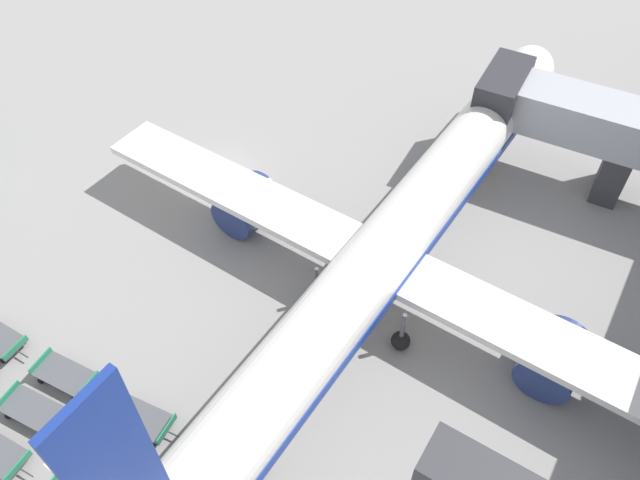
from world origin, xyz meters
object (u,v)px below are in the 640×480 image
at_px(baggage_dolly_row_mid_b_col_b, 34,410).
at_px(baggage_dolly_row_mid_b_col_c, 113,458).
at_px(baggage_dolly_row_far_col_d, 228,463).
at_px(baggage_dolly_row_far_col_c, 141,419).
at_px(airplane, 391,245).
at_px(baggage_dolly_row_far_col_b, 66,375).

height_order(baggage_dolly_row_mid_b_col_b, baggage_dolly_row_mid_b_col_c, same).
bearing_deg(baggage_dolly_row_far_col_d, baggage_dolly_row_far_col_c, -173.91).
xyz_separation_m(airplane, baggage_dolly_row_far_col_c, (-5.81, -13.45, -2.92)).
relative_size(airplane, baggage_dolly_row_far_col_d, 10.74).
relative_size(airplane, baggage_dolly_row_far_col_c, 10.58).
bearing_deg(airplane, baggage_dolly_row_far_col_c, -113.36).
distance_m(baggage_dolly_row_far_col_b, baggage_dolly_row_far_col_c, 4.73).
height_order(baggage_dolly_row_mid_b_col_b, baggage_dolly_row_far_col_b, same).
bearing_deg(airplane, baggage_dolly_row_mid_b_col_b, -123.25).
xyz_separation_m(baggage_dolly_row_mid_b_col_b, baggage_dolly_row_far_col_d, (9.33, 2.91, 0.00)).
relative_size(baggage_dolly_row_far_col_c, baggage_dolly_row_far_col_d, 1.02).
relative_size(airplane, baggage_dolly_row_mid_b_col_c, 10.61).
distance_m(baggage_dolly_row_far_col_c, baggage_dolly_row_far_col_d, 4.77).
bearing_deg(baggage_dolly_row_mid_b_col_c, baggage_dolly_row_far_col_c, 97.48).
relative_size(baggage_dolly_row_mid_b_col_c, baggage_dolly_row_far_col_c, 1.00).
relative_size(baggage_dolly_row_mid_b_col_b, baggage_dolly_row_far_col_b, 1.00).
height_order(baggage_dolly_row_mid_b_col_b, baggage_dolly_row_far_col_c, same).
height_order(airplane, baggage_dolly_row_far_col_c, airplane).
height_order(airplane, baggage_dolly_row_far_col_d, airplane).
bearing_deg(airplane, baggage_dolly_row_far_col_d, -94.71).
distance_m(airplane, baggage_dolly_row_far_col_d, 13.32).
distance_m(baggage_dolly_row_mid_b_col_c, baggage_dolly_row_far_col_c, 2.09).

